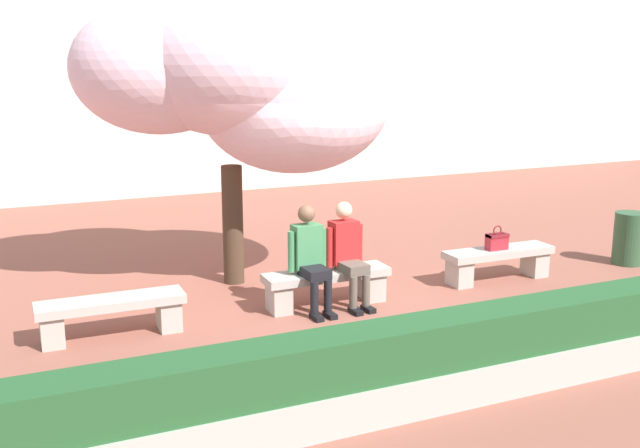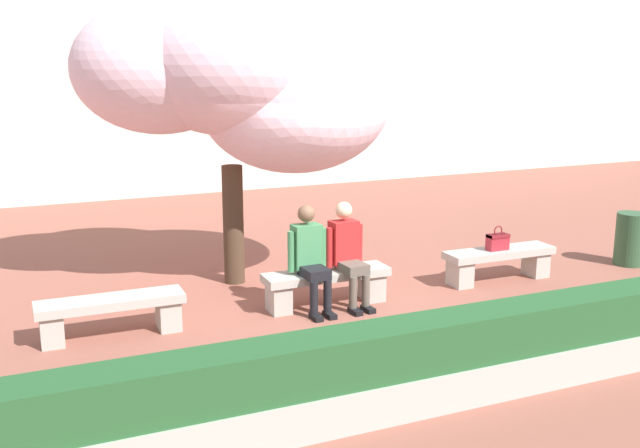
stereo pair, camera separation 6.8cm
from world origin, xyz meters
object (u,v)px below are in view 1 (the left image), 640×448
object	(u,v)px
person_seated_right	(347,250)
cherry_tree_main	(237,80)
stone_bench_west_end	(111,311)
stone_bench_center	(498,260)
trash_bin	(629,238)
handbag	(497,240)
stone_bench_near_west	(327,283)
person_seated_left	(310,254)

from	to	relation	value
person_seated_right	cherry_tree_main	xyz separation A→B (m)	(-0.89, 1.46, 2.04)
stone_bench_west_end	stone_bench_center	xyz separation A→B (m)	(5.21, 0.00, 0.00)
stone_bench_west_end	trash_bin	xyz separation A→B (m)	(7.50, -0.11, 0.09)
person_seated_right	trash_bin	distance (m)	4.65
stone_bench_center	cherry_tree_main	bearing A→B (deg)	156.49
stone_bench_center	handbag	world-z (taller)	handbag
stone_bench_west_end	handbag	bearing A→B (deg)	-0.21
stone_bench_near_west	stone_bench_center	xyz separation A→B (m)	(2.61, 0.00, 0.00)
person_seated_left	handbag	xyz separation A→B (m)	(2.80, 0.03, -0.12)
stone_bench_near_west	trash_bin	xyz separation A→B (m)	(4.89, -0.11, 0.09)
stone_bench_near_west	trash_bin	distance (m)	4.89
person_seated_left	trash_bin	size ratio (longest dim) A/B	1.65
cherry_tree_main	stone_bench_near_west	bearing A→B (deg)	-65.76
trash_bin	stone_bench_near_west	bearing A→B (deg)	178.75
stone_bench_west_end	stone_bench_near_west	world-z (taller)	same
cherry_tree_main	trash_bin	bearing A→B (deg)	-15.35
cherry_tree_main	trash_bin	xyz separation A→B (m)	(5.53, -1.52, -2.35)
stone_bench_west_end	handbag	distance (m)	5.16
person_seated_right	trash_bin	world-z (taller)	person_seated_right
stone_bench_near_west	person_seated_left	xyz separation A→B (m)	(-0.25, -0.05, 0.40)
stone_bench_west_end	trash_bin	size ratio (longest dim) A/B	2.06
stone_bench_west_end	stone_bench_near_west	size ratio (longest dim) A/B	1.00
stone_bench_center	person_seated_right	size ratio (longest dim) A/B	1.24
stone_bench_west_end	trash_bin	distance (m)	7.50
stone_bench_near_west	cherry_tree_main	bearing A→B (deg)	114.24
trash_bin	stone_bench_west_end	bearing A→B (deg)	179.19
person_seated_left	cherry_tree_main	xyz separation A→B (m)	(-0.39, 1.46, 2.04)
stone_bench_center	handbag	xyz separation A→B (m)	(-0.06, -0.02, 0.28)
stone_bench_near_west	cherry_tree_main	distance (m)	2.89
stone_bench_west_end	person_seated_left	world-z (taller)	person_seated_left
stone_bench_west_end	person_seated_left	distance (m)	2.39
stone_bench_west_end	person_seated_right	size ratio (longest dim) A/B	1.24
stone_bench_west_end	handbag	size ratio (longest dim) A/B	4.73
stone_bench_west_end	cherry_tree_main	size ratio (longest dim) A/B	0.39
person_seated_right	cherry_tree_main	bearing A→B (deg)	121.33
stone_bench_center	trash_bin	xyz separation A→B (m)	(2.29, -0.11, 0.09)
handbag	cherry_tree_main	size ratio (longest dim) A/B	0.08
stone_bench_near_west	handbag	distance (m)	2.57
stone_bench_center	cherry_tree_main	distance (m)	4.29
stone_bench_center	trash_bin	size ratio (longest dim) A/B	2.06
person_seated_left	person_seated_right	world-z (taller)	same
person_seated_left	person_seated_right	xyz separation A→B (m)	(0.50, 0.00, 0.00)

